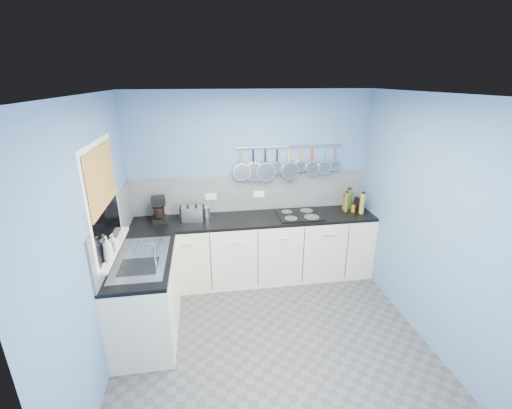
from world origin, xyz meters
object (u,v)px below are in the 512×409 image
object	(u,v)px
toaster	(192,214)
hob	(299,215)
soap_bottle_a	(107,249)
canister	(206,212)
coffee_maker	(159,210)
soap_bottle_b	(113,242)
paper_towel	(159,210)

from	to	relation	value
toaster	hob	xyz separation A→B (m)	(1.40, -0.04, -0.09)
soap_bottle_a	hob	distance (m)	2.45
toaster	canister	xyz separation A→B (m)	(0.18, 0.07, -0.02)
coffee_maker	canister	xyz separation A→B (m)	(0.59, 0.05, -0.09)
canister	hob	world-z (taller)	canister
toaster	canister	distance (m)	0.19
toaster	soap_bottle_b	bearing A→B (deg)	-115.79
soap_bottle_b	canister	xyz separation A→B (m)	(0.91, 1.08, -0.16)
paper_towel	soap_bottle_b	bearing A→B (deg)	-106.19
soap_bottle_a	paper_towel	bearing A→B (deg)	76.21
canister	hob	distance (m)	1.23
soap_bottle_b	coffee_maker	size ratio (longest dim) A/B	0.53
paper_towel	coffee_maker	size ratio (longest dim) A/B	0.84
hob	canister	bearing A→B (deg)	174.90
soap_bottle_a	canister	bearing A→B (deg)	54.65
paper_towel	toaster	world-z (taller)	paper_towel
soap_bottle_b	hob	distance (m)	2.35
soap_bottle_b	canister	size ratio (longest dim) A/B	1.19
soap_bottle_a	coffee_maker	xyz separation A→B (m)	(0.32, 1.23, -0.11)
soap_bottle_b	toaster	world-z (taller)	soap_bottle_b
coffee_maker	hob	size ratio (longest dim) A/B	0.57
paper_towel	hob	world-z (taller)	paper_towel
toaster	canister	world-z (taller)	toaster
soap_bottle_b	toaster	xyz separation A→B (m)	(0.73, 1.01, -0.14)
hob	paper_towel	bearing A→B (deg)	176.77
soap_bottle_a	hob	size ratio (longest dim) A/B	0.42
soap_bottle_b	coffee_maker	xyz separation A→B (m)	(0.32, 1.03, -0.07)
soap_bottle_b	canister	distance (m)	1.42
soap_bottle_b	hob	bearing A→B (deg)	24.51
soap_bottle_b	hob	xyz separation A→B (m)	(2.13, 0.97, -0.23)
soap_bottle_a	canister	xyz separation A→B (m)	(0.91, 1.28, -0.20)
paper_towel	canister	world-z (taller)	paper_towel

